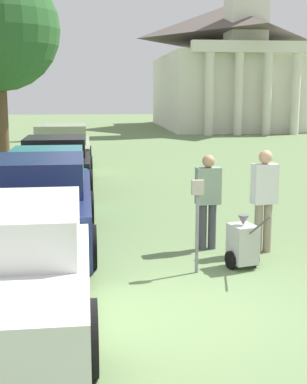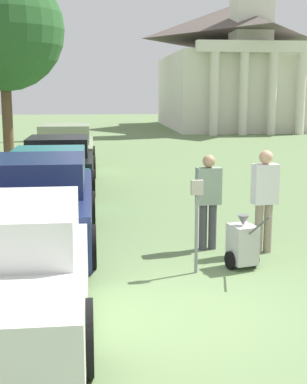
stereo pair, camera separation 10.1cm
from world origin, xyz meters
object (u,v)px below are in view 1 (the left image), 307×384
object	(u,v)px
parked_car_sage	(62,150)
parked_car_white	(10,263)
parked_car_teal	(48,184)
church	(226,56)
parked_car_navy	(36,205)
parking_meter	(197,209)
equipment_cart	(243,244)
person_supervisor	(264,195)
parked_car_black	(56,164)
person_worker	(208,196)

from	to	relation	value
parked_car_sage	parked_car_white	bearing A→B (deg)	-90.55
parked_car_teal	church	bearing A→B (deg)	67.82
church	parked_car_navy	bearing A→B (deg)	-109.93
parked_car_white	parking_meter	xyz separation A→B (m)	(2.55, 1.34, 0.31)
parked_car_white	equipment_cart	distance (m)	3.65
parked_car_teal	parked_car_navy	bearing A→B (deg)	-90.55
parking_meter	equipment_cart	xyz separation A→B (m)	(0.76, 0.16, -0.61)
parked_car_navy	parking_meter	size ratio (longest dim) A/B	3.24
parked_car_navy	parked_car_teal	bearing A→B (deg)	89.45
person_supervisor	parked_car_navy	bearing A→B (deg)	-20.92
equipment_cart	church	bearing A→B (deg)	63.13
parked_car_sage	church	bearing A→B (deg)	62.42
parking_meter	equipment_cart	size ratio (longest dim) A/B	1.43
parked_car_navy	parked_car_black	size ratio (longest dim) A/B	1.00
parking_meter	person_worker	distance (m)	1.29
parked_car_teal	church	world-z (taller)	church
parked_car_teal	parked_car_sage	bearing A→B (deg)	89.45
equipment_cart	church	distance (m)	33.83
parked_car_black	person_worker	xyz separation A→B (m)	(2.98, -6.30, 0.24)
parked_car_sage	parking_meter	xyz separation A→B (m)	(2.55, -10.72, 0.24)
parked_car_sage	person_supervisor	distance (m)	10.55
parked_car_navy	church	world-z (taller)	church
parked_car_navy	church	bearing A→B (deg)	69.52
parked_car_sage	church	size ratio (longest dim) A/B	0.21
parked_car_teal	person_worker	world-z (taller)	person_worker
parked_car_navy	person_worker	world-z (taller)	person_worker
parked_car_black	person_worker	distance (m)	6.98
parked_car_white	parked_car_black	distance (m)	8.86
parked_car_white	church	size ratio (longest dim) A/B	0.21
parked_car_white	parked_car_teal	world-z (taller)	parked_car_teal
person_worker	equipment_cart	size ratio (longest dim) A/B	1.65
parked_car_white	equipment_cart	xyz separation A→B (m)	(3.31, 1.50, -0.30)
parked_car_navy	parked_car_black	bearing A→B (deg)	89.45
parked_car_black	parking_meter	bearing A→B (deg)	-71.80
parked_car_white	parked_car_sage	world-z (taller)	parked_car_sage
parked_car_white	parked_car_sage	bearing A→B (deg)	89.45
person_supervisor	equipment_cart	distance (m)	1.13
equipment_cart	person_worker	bearing A→B (deg)	94.18
parked_car_sage	parking_meter	distance (m)	11.03
parked_car_black	parking_meter	distance (m)	7.94
parking_meter	church	size ratio (longest dim) A/B	0.06
parked_car_navy	parking_meter	distance (m)	3.13
parked_car_white	person_supervisor	distance (m)	4.50
parked_car_white	parked_car_navy	size ratio (longest dim) A/B	1.07
parked_car_navy	parked_car_sage	bearing A→B (deg)	89.45
parked_car_teal	person_worker	bearing A→B (deg)	-47.67
parked_car_teal	equipment_cart	size ratio (longest dim) A/B	5.25
parked_car_black	person_supervisor	size ratio (longest dim) A/B	2.65
person_supervisor	equipment_cart	bearing A→B (deg)	44.82
person_worker	church	world-z (taller)	church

